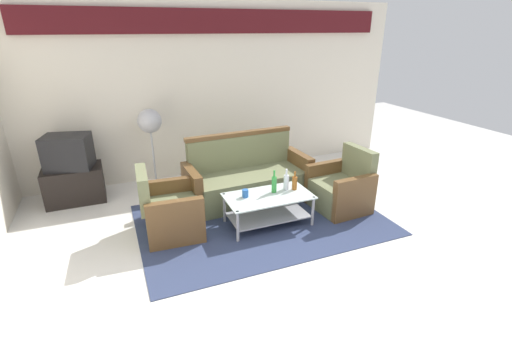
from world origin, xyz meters
TOP-DOWN VIEW (x-y plane):
  - ground_plane at (0.00, 0.00)m, footprint 14.00×14.00m
  - wall_back at (0.00, 3.05)m, footprint 6.52×0.19m
  - rug at (-0.12, 0.97)m, footprint 3.17×2.14m
  - couch at (-0.06, 1.65)m, footprint 1.83×0.82m
  - armchair_left at (-1.29, 1.09)m, footprint 0.74×0.80m
  - armchair_right at (1.06, 0.88)m, footprint 0.74×0.80m
  - coffee_table at (-0.08, 0.84)m, footprint 1.10×0.60m
  - bottle_clear at (0.22, 0.93)m, footprint 0.07×0.07m
  - bottle_green at (0.03, 0.91)m, footprint 0.07×0.07m
  - bottle_brown at (0.32, 0.89)m, footprint 0.07×0.07m
  - cup at (-0.36, 0.91)m, footprint 0.08×0.08m
  - tv_stand at (-2.41, 2.55)m, footprint 0.80×0.50m
  - television at (-2.41, 2.55)m, footprint 0.69×0.57m
  - pedestal_fan at (-1.25, 2.60)m, footprint 0.36×0.36m

SIDE VIEW (x-z plane):
  - ground_plane at x=0.00m, z-range 0.00..0.00m
  - rug at x=-0.12m, z-range 0.00..0.01m
  - tv_stand at x=-2.41m, z-range 0.00..0.52m
  - coffee_table at x=-0.08m, z-range 0.07..0.47m
  - armchair_left at x=-1.29m, z-range -0.14..0.71m
  - armchair_right at x=1.06m, z-range -0.14..0.71m
  - couch at x=-0.06m, z-range -0.16..0.80m
  - cup at x=-0.36m, z-range 0.41..0.51m
  - bottle_brown at x=0.32m, z-range 0.38..0.63m
  - bottle_clear at x=0.22m, z-range 0.38..0.66m
  - bottle_green at x=0.03m, z-range 0.37..0.68m
  - television at x=-2.41m, z-range 0.52..1.00m
  - pedestal_fan at x=-1.25m, z-range 0.38..1.65m
  - wall_back at x=0.00m, z-range 0.08..2.88m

